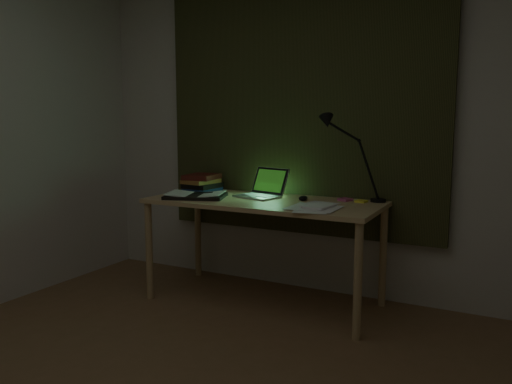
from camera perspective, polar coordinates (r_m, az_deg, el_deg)
wall_back at (r=3.84m, az=5.09°, el=7.31°), size 3.50×0.00×2.50m
curtain at (r=3.80m, az=4.90°, el=10.32°), size 2.20×0.06×2.00m
desk at (r=3.60m, az=0.88°, el=-6.82°), size 1.64×0.72×0.75m
laptop at (r=3.63m, az=0.13°, el=1.09°), size 0.38×0.41×0.22m
open_textbook at (r=3.65m, az=-6.90°, el=-0.37°), size 0.50×0.42×0.04m
book_stack at (r=3.95m, az=-6.21°, el=1.05°), size 0.23×0.27×0.14m
loose_papers at (r=3.24m, az=6.51°, el=-1.55°), size 0.38×0.39×0.02m
mouse at (r=3.51m, az=5.41°, el=-0.70°), size 0.06×0.09×0.03m
sticky_yellow at (r=3.49m, az=11.95°, el=-1.04°), size 0.08×0.08×0.02m
sticky_pink at (r=3.54m, az=10.16°, el=-0.85°), size 0.10×0.10×0.02m
desk_lamp at (r=3.50m, az=13.93°, el=3.50°), size 0.40×0.32×0.57m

